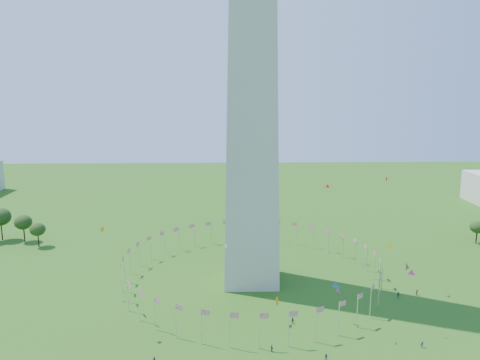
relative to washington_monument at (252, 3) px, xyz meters
name	(u,v)px	position (x,y,z in m)	size (l,w,h in m)	color
washington_monument	(252,3)	(0.00, 0.00, 0.00)	(16.80, 16.80, 169.00)	beige
flag_ring	(251,267)	(0.00, 0.00, -80.00)	(80.24, 80.24, 9.00)	silver
kites_aloft	(328,262)	(17.71, -30.91, -66.53)	(105.00, 78.36, 31.54)	blue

